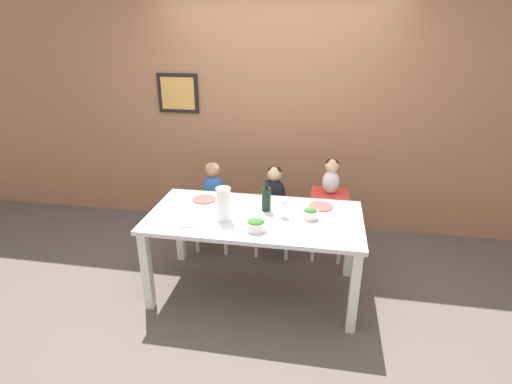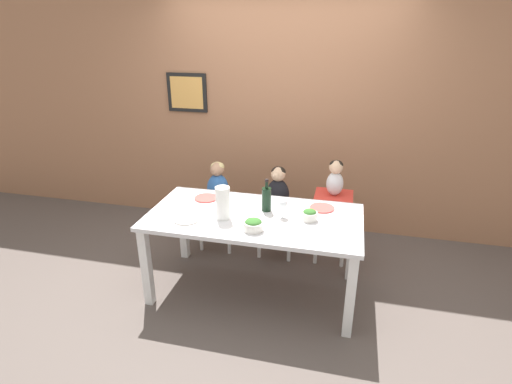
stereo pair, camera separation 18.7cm
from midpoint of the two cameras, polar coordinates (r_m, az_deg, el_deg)
ground_plane at (r=3.67m, az=1.25°, el=-13.76°), size 14.00×14.00×0.00m
wall_back at (r=4.39m, az=5.30°, el=11.72°), size 10.00×0.09×2.70m
dining_table at (r=3.32m, az=1.35°, el=-4.78°), size 1.75×0.88×0.74m
chair_far_left at (r=4.16m, az=-4.05°, el=-2.69°), size 0.42×0.40×0.47m
chair_far_center at (r=4.03m, az=4.39°, el=-3.57°), size 0.42×0.40×0.47m
chair_right_highchair at (r=3.93m, az=12.24°, el=-2.40°), size 0.36×0.34×0.69m
person_child_left at (r=4.04m, az=-4.16°, el=1.10°), size 0.23×0.19×0.45m
person_child_center at (r=3.91m, az=4.52°, el=0.33°), size 0.23×0.19×0.45m
person_baby_right at (r=3.81m, az=12.65°, el=2.16°), size 0.16×0.13×0.34m
wine_bottle at (r=3.33m, az=3.12°, el=-0.96°), size 0.08×0.08×0.28m
paper_towel_roll at (r=3.18m, az=-3.09°, el=-1.61°), size 0.12×0.12×0.27m
wine_glass_near at (r=3.22m, az=5.48°, el=-1.79°), size 0.07×0.07×0.16m
salad_bowl_large at (r=3.03m, az=1.39°, el=-4.72°), size 0.15×0.15×0.09m
salad_bowl_small at (r=3.22m, az=9.32°, el=-3.26°), size 0.12×0.12×0.09m
dinner_plate_front_left at (r=3.24m, az=-8.26°, el=-3.90°), size 0.21×0.21×0.01m
dinner_plate_back_left at (r=3.61m, az=-5.67°, el=-0.87°), size 0.21×0.21×0.01m
dinner_plate_back_right at (r=3.46m, az=10.95°, el=-2.27°), size 0.21×0.21×0.01m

